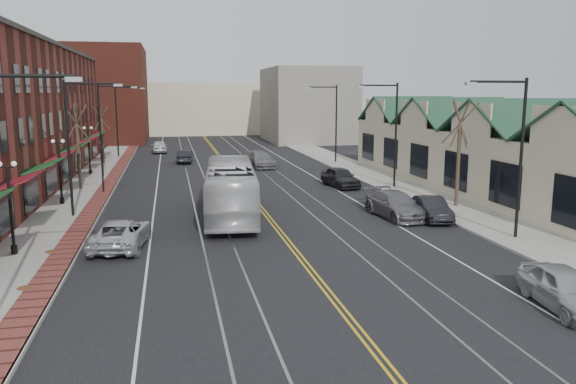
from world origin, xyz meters
name	(u,v)px	position (x,y,z in m)	size (l,w,h in m)	color
ground	(332,298)	(0.00, 0.00, 0.00)	(160.00, 160.00, 0.00)	black
sidewalk_left	(75,204)	(-12.00, 20.00, 0.07)	(4.00, 120.00, 0.15)	gray
sidewalk_right	(410,191)	(12.00, 20.00, 0.07)	(4.00, 120.00, 0.15)	gray
building_right	(484,160)	(18.00, 20.00, 2.30)	(8.00, 36.00, 4.60)	beige
backdrop_left	(97,95)	(-16.00, 70.00, 7.00)	(14.00, 18.00, 14.00)	maroon
backdrop_mid	(201,108)	(0.00, 85.00, 4.50)	(22.00, 14.00, 9.00)	beige
backdrop_right	(307,105)	(15.00, 65.00, 5.50)	(12.00, 16.00, 11.00)	slate
streetlight_l_1	(76,134)	(-11.05, 16.00, 5.03)	(3.33, 0.25, 8.00)	black
streetlight_l_2	(105,121)	(-11.05, 32.00, 5.03)	(3.33, 0.25, 8.00)	black
streetlight_l_3	(121,114)	(-11.05, 48.00, 5.03)	(3.33, 0.25, 8.00)	black
streetlight_r_0	(514,142)	(11.05, 6.00, 5.03)	(3.33, 0.25, 8.00)	black
streetlight_r_1	(391,124)	(11.05, 22.00, 5.03)	(3.33, 0.25, 8.00)	black
streetlight_r_2	(332,116)	(11.05, 38.00, 5.03)	(3.33, 0.25, 8.00)	black
lamppost_l_1	(11,210)	(-12.80, 8.00, 2.20)	(0.84, 0.28, 4.27)	black
lamppost_l_2	(60,173)	(-12.80, 20.00, 2.20)	(0.84, 0.28, 4.27)	black
lamppost_l_3	(89,151)	(-12.80, 34.00, 2.20)	(0.84, 0.28, 4.27)	black
tree_left_near	(78,145)	(-12.50, 26.00, 3.51)	(1.78, 1.37, 6.48)	#382B21
tree_left_far	(102,133)	(-12.50, 42.00, 3.28)	(1.66, 1.28, 6.02)	#382B21
tree_right_mid	(459,151)	(12.50, 14.00, 3.75)	(1.90, 1.46, 6.93)	#382B21
manhole_mid	(25,288)	(-11.20, 3.00, 0.16)	(0.60, 0.60, 0.02)	#592D19
manhole_far	(52,252)	(-11.20, 8.00, 0.16)	(0.60, 0.60, 0.02)	#592D19
traffic_signal	(102,163)	(-10.60, 24.00, 2.35)	(0.18, 0.15, 3.80)	black
transit_bus	(231,189)	(-2.16, 14.43, 1.68)	(2.82, 12.06, 3.36)	silver
parked_suv	(121,234)	(-8.13, 8.61, 0.71)	(2.35, 5.09, 1.41)	silver
parked_car_a	(565,289)	(7.62, -2.68, 0.74)	(1.74, 4.33, 1.47)	#B1B5B8
parked_car_b	(431,209)	(9.30, 11.03, 0.68)	(1.45, 4.15, 1.37)	black
parked_car_c	(395,205)	(7.50, 12.14, 0.77)	(2.16, 5.31, 1.54)	slate
parked_car_d	(340,177)	(7.50, 23.37, 0.79)	(1.86, 4.63, 1.58)	black
distant_car_left	(185,156)	(-4.15, 41.53, 0.69)	(1.46, 4.18, 1.38)	black
distant_car_right	(261,160)	(3.17, 36.33, 0.77)	(2.16, 5.32, 1.54)	slate
distant_car_far	(159,146)	(-7.00, 52.45, 0.78)	(1.85, 4.59, 1.56)	silver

